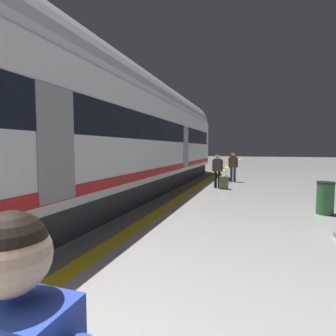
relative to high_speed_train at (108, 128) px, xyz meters
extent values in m
cube|color=yellow|center=(2.16, 2.03, -2.50)|extent=(0.36, 80.00, 0.01)
cube|color=slate|center=(1.80, 2.03, -2.50)|extent=(0.67, 80.00, 0.01)
cube|color=#38383D|center=(0.00, -0.50, -2.15)|extent=(2.67, 23.05, 0.70)
cube|color=silver|center=(0.00, -0.50, -0.35)|extent=(2.90, 24.01, 2.90)
cylinder|color=silver|center=(0.00, -0.50, 1.05)|extent=(2.84, 23.53, 2.84)
cube|color=black|center=(0.00, -0.50, 0.00)|extent=(2.93, 22.57, 0.80)
cube|color=red|center=(0.00, -0.50, -1.50)|extent=(2.94, 23.53, 0.24)
cone|color=silver|center=(0.00, 12.80, -0.60)|extent=(2.76, 2.60, 2.75)
cube|color=gray|center=(1.46, -4.10, -0.60)|extent=(0.02, 0.90, 2.00)
cube|color=gray|center=(1.46, 4.90, -0.60)|extent=(0.02, 0.90, 2.00)
sphere|color=beige|center=(4.13, -7.37, -0.96)|extent=(0.22, 0.22, 0.22)
sphere|color=black|center=(4.13, -7.37, -0.93)|extent=(0.20, 0.20, 0.20)
cylinder|color=black|center=(3.03, 4.32, -2.10)|extent=(0.13, 0.13, 0.79)
cylinder|color=black|center=(3.20, 4.30, -2.10)|extent=(0.13, 0.13, 0.79)
cube|color=#4C4C51|center=(3.11, 4.31, -1.43)|extent=(0.34, 0.23, 0.56)
cylinder|color=#4C4C51|center=(2.91, 4.34, -1.47)|extent=(0.08, 0.08, 0.53)
cylinder|color=#4C4C51|center=(3.32, 4.29, -1.47)|extent=(0.08, 0.08, 0.53)
sphere|color=beige|center=(3.11, 4.31, -1.02)|extent=(0.21, 0.21, 0.21)
sphere|color=black|center=(3.11, 4.31, -1.00)|extent=(0.19, 0.19, 0.19)
cube|color=#596038|center=(3.43, 4.04, -2.19)|extent=(0.40, 0.26, 0.50)
cube|color=#596038|center=(3.45, 4.16, -2.25)|extent=(0.31, 0.05, 0.28)
cylinder|color=black|center=(3.29, 3.99, -2.47)|extent=(0.03, 0.06, 0.06)
cylinder|color=black|center=(3.57, 3.96, -2.47)|extent=(0.03, 0.06, 0.06)
cylinder|color=gray|center=(3.32, 4.00, -1.75)|extent=(0.02, 0.02, 0.38)
cylinder|color=gray|center=(3.53, 3.97, -1.75)|extent=(0.02, 0.02, 0.38)
cube|color=black|center=(3.43, 3.99, -1.56)|extent=(0.22, 0.05, 0.02)
cylinder|color=#383842|center=(3.53, 6.87, -2.09)|extent=(0.13, 0.13, 0.81)
cylinder|color=#383842|center=(3.70, 6.87, -2.09)|extent=(0.13, 0.13, 0.81)
cube|color=#4C4C51|center=(3.61, 6.87, -1.40)|extent=(0.33, 0.20, 0.58)
cylinder|color=#4C4C51|center=(3.40, 6.88, -1.45)|extent=(0.09, 0.09, 0.54)
cylinder|color=#4C4C51|center=(3.82, 6.89, -1.45)|extent=(0.09, 0.09, 0.54)
sphere|color=beige|center=(3.61, 6.87, -0.99)|extent=(0.21, 0.21, 0.21)
sphere|color=black|center=(3.61, 6.87, -0.96)|extent=(0.20, 0.20, 0.20)
cube|color=brown|center=(3.62, 6.73, -1.38)|extent=(0.25, 0.14, 0.39)
ellipsoid|color=black|center=(3.29, 6.59, -2.35)|extent=(0.44, 0.26, 0.30)
torus|color=black|center=(3.29, 6.59, -2.25)|extent=(0.22, 0.02, 0.22)
cylinder|color=#2D6638|center=(6.62, 0.35, -2.07)|extent=(0.44, 0.44, 0.85)
cylinder|color=#262628|center=(6.62, 0.35, -1.62)|extent=(0.46, 0.46, 0.06)
camera|label=1|loc=(4.75, -7.90, -0.66)|focal=28.35mm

